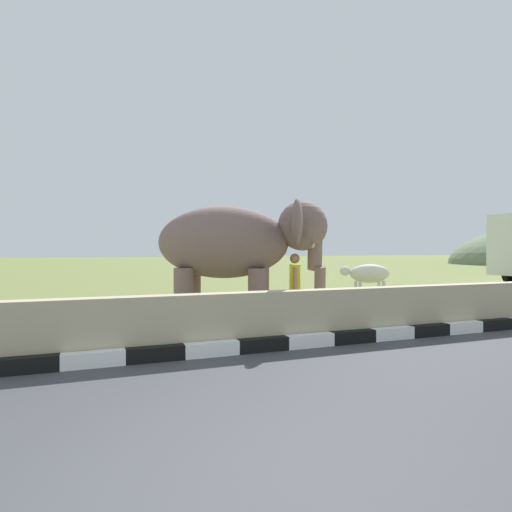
{
  "coord_description": "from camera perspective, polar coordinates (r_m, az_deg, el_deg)",
  "views": [
    {
      "loc": [
        -0.87,
        -2.65,
        1.74
      ],
      "look_at": [
        2.72,
        6.57,
        1.6
      ],
      "focal_mm": 30.36,
      "sensor_mm": 36.0,
      "label": 1
    }
  ],
  "objects": [
    {
      "name": "barrier_parapet",
      "position": [
        7.75,
        0.75,
        -8.4
      ],
      "size": [
        28.0,
        0.36,
        1.0
      ],
      "primitive_type": "cube",
      "color": "tan",
      "rests_on": "ground_plane"
    },
    {
      "name": "person_handler",
      "position": [
        10.1,
        5.13,
        -3.82
      ],
      "size": [
        0.38,
        0.63,
        1.66
      ],
      "color": "navy",
      "rests_on": "ground_plane"
    },
    {
      "name": "cow_near",
      "position": [
        15.87,
        14.59,
        -2.36
      ],
      "size": [
        1.93,
        0.84,
        1.23
      ],
      "color": "beige",
      "rests_on": "ground_plane"
    },
    {
      "name": "elephant",
      "position": [
        10.21,
        -2.32,
        1.57
      ],
      "size": [
        4.01,
        3.29,
        2.88
      ],
      "color": "#745B59",
      "rests_on": "ground_plane"
    },
    {
      "name": "striped_curb",
      "position": [
        7.0,
        -16.85,
        -12.6
      ],
      "size": [
        16.2,
        0.2,
        0.24
      ],
      "color": "white",
      "rests_on": "ground_plane"
    }
  ]
}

